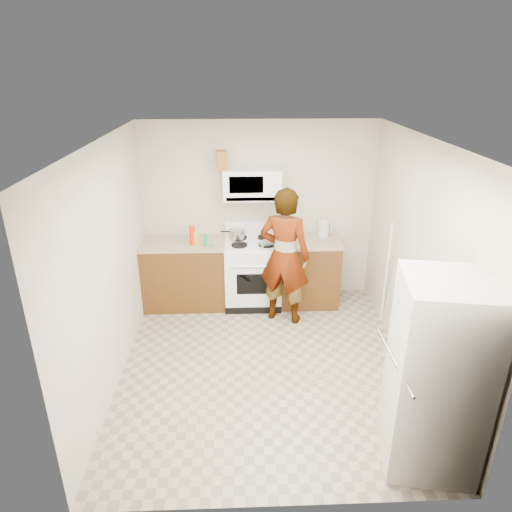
{
  "coord_description": "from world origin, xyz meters",
  "views": [
    {
      "loc": [
        -0.28,
        -4.28,
        3.16
      ],
      "look_at": [
        -0.09,
        0.55,
        1.11
      ],
      "focal_mm": 32.0,
      "sensor_mm": 36.0,
      "label": 1
    }
  ],
  "objects_px": {
    "gas_range": "(253,271)",
    "kettle": "(323,229)",
    "saucepan": "(237,234)",
    "microwave": "(252,184)",
    "person": "(285,257)",
    "fridge": "(437,376)"
  },
  "relations": [
    {
      "from": "person",
      "to": "saucepan",
      "type": "distance_m",
      "value": 0.83
    },
    {
      "from": "gas_range",
      "to": "fridge",
      "type": "distance_m",
      "value": 3.18
    },
    {
      "from": "gas_range",
      "to": "kettle",
      "type": "distance_m",
      "value": 1.16
    },
    {
      "from": "gas_range",
      "to": "person",
      "type": "distance_m",
      "value": 0.73
    },
    {
      "from": "gas_range",
      "to": "person",
      "type": "xyz_separation_m",
      "value": [
        0.39,
        -0.46,
        0.41
      ]
    },
    {
      "from": "microwave",
      "to": "kettle",
      "type": "bearing_deg",
      "value": 4.03
    },
    {
      "from": "gas_range",
      "to": "person",
      "type": "relative_size",
      "value": 0.63
    },
    {
      "from": "gas_range",
      "to": "saucepan",
      "type": "distance_m",
      "value": 0.57
    },
    {
      "from": "microwave",
      "to": "saucepan",
      "type": "relative_size",
      "value": 3.71
    },
    {
      "from": "microwave",
      "to": "fridge",
      "type": "xyz_separation_m",
      "value": [
        1.38,
        -2.97,
        -0.85
      ]
    },
    {
      "from": "microwave",
      "to": "person",
      "type": "relative_size",
      "value": 0.42
    },
    {
      "from": "gas_range",
      "to": "kettle",
      "type": "bearing_deg",
      "value": 11.22
    },
    {
      "from": "saucepan",
      "to": "microwave",
      "type": "bearing_deg",
      "value": 9.43
    },
    {
      "from": "gas_range",
      "to": "microwave",
      "type": "distance_m",
      "value": 1.22
    },
    {
      "from": "kettle",
      "to": "fridge",
      "type": "bearing_deg",
      "value": -96.15
    },
    {
      "from": "fridge",
      "to": "gas_range",
      "type": "bearing_deg",
      "value": 126.13
    },
    {
      "from": "microwave",
      "to": "saucepan",
      "type": "height_order",
      "value": "microwave"
    },
    {
      "from": "saucepan",
      "to": "gas_range",
      "type": "bearing_deg",
      "value": -23.87
    },
    {
      "from": "gas_range",
      "to": "kettle",
      "type": "height_order",
      "value": "same"
    },
    {
      "from": "microwave",
      "to": "fridge",
      "type": "bearing_deg",
      "value": -65.0
    },
    {
      "from": "person",
      "to": "microwave",
      "type": "bearing_deg",
      "value": -34.78
    },
    {
      "from": "fridge",
      "to": "kettle",
      "type": "height_order",
      "value": "fridge"
    }
  ]
}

